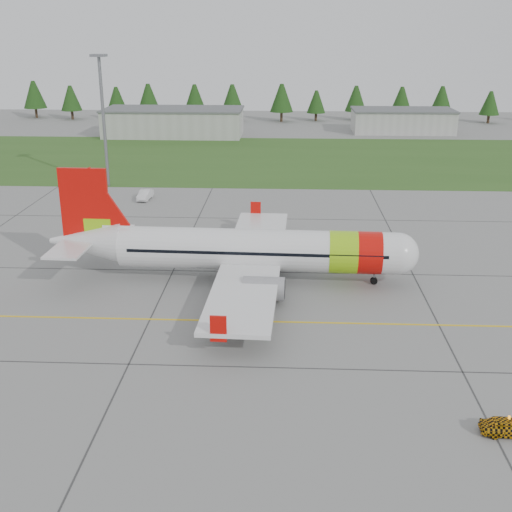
{
  "coord_description": "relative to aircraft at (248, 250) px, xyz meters",
  "views": [
    {
      "loc": [
        -3.33,
        -42.49,
        23.97
      ],
      "look_at": [
        -6.03,
        14.64,
        3.68
      ],
      "focal_mm": 45.0,
      "sensor_mm": 36.0,
      "label": 1
    }
  ],
  "objects": [
    {
      "name": "service_van",
      "position": [
        -17.29,
        31.74,
        -1.04
      ],
      "size": [
        1.62,
        1.54,
        4.38
      ],
      "primitive_type": "imported",
      "rotation": [
        0.0,
        0.0,
        -0.06
      ],
      "color": "silver",
      "rests_on": "ground"
    },
    {
      "name": "follow_me_car",
      "position": [
        17.69,
        -25.38,
        -1.53
      ],
      "size": [
        1.22,
        1.42,
        3.39
      ],
      "primitive_type": "imported",
      "rotation": [
        0.0,
        0.0,
        1.52
      ],
      "color": "#EFA50D",
      "rests_on": "ground"
    },
    {
      "name": "floodlight_mast",
      "position": [
        -25.07,
        40.32,
        6.77
      ],
      "size": [
        0.5,
        0.5,
        20.0
      ],
      "primitive_type": "cylinder",
      "color": "slate",
      "rests_on": "ground"
    },
    {
      "name": "treeline",
      "position": [
        6.93,
        120.32,
        1.77
      ],
      "size": [
        160.0,
        8.0,
        10.0
      ],
      "primitive_type": null,
      "color": "#1C3F14",
      "rests_on": "ground"
    },
    {
      "name": "aircraft",
      "position": [
        0.0,
        0.0,
        0.0
      ],
      "size": [
        37.0,
        34.01,
        11.21
      ],
      "rotation": [
        0.0,
        0.0,
        -0.04
      ],
      "color": "silver",
      "rests_on": "ground"
    },
    {
      "name": "grass_strip",
      "position": [
        6.93,
        64.32,
        -3.22
      ],
      "size": [
        320.0,
        50.0,
        0.03
      ],
      "primitive_type": "cube",
      "color": "#30561E",
      "rests_on": "ground"
    },
    {
      "name": "ground",
      "position": [
        6.93,
        -17.68,
        -3.23
      ],
      "size": [
        320.0,
        320.0,
        0.0
      ],
      "primitive_type": "plane",
      "color": "gray",
      "rests_on": "ground"
    },
    {
      "name": "hangar_west",
      "position": [
        -23.07,
        92.32,
        -0.23
      ],
      "size": [
        32.0,
        14.0,
        6.0
      ],
      "primitive_type": "cube",
      "color": "#A8A8A3",
      "rests_on": "ground"
    },
    {
      "name": "hangar_east",
      "position": [
        31.93,
        100.32,
        -0.63
      ],
      "size": [
        24.0,
        12.0,
        5.2
      ],
      "primitive_type": "cube",
      "color": "#A8A8A3",
      "rests_on": "ground"
    },
    {
      "name": "taxi_guideline",
      "position": [
        6.93,
        -9.68,
        -3.22
      ],
      "size": [
        120.0,
        0.25,
        0.02
      ],
      "primitive_type": "cube",
      "color": "gold",
      "rests_on": "ground"
    }
  ]
}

